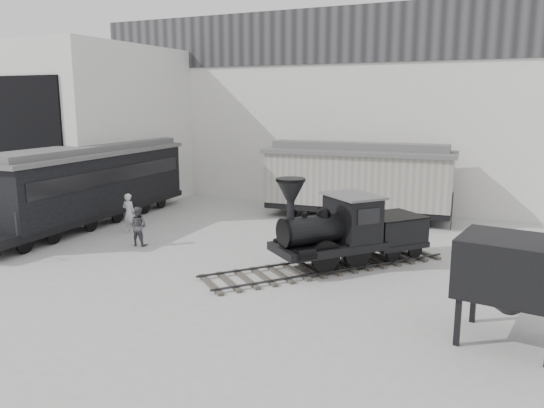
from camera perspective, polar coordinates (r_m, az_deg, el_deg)
The scene contains 9 objects.
ground at distance 17.83m, azimuth -2.46°, elevation -8.67°, with size 90.00×90.00×0.00m, color #9E9E9B.
north_wall at distance 30.90m, azimuth 10.26°, elevation 10.05°, with size 34.00×2.51×11.00m.
west_pavilion at distance 33.34m, azimuth -17.38°, elevation 7.97°, with size 7.00×12.11×9.00m.
locomotive at distance 19.63m, azimuth 7.78°, elevation -3.16°, with size 7.65×8.49×3.32m.
boxcar at distance 27.50m, azimuth 9.19°, elevation 2.66°, with size 9.77×3.62×3.93m.
passenger_coach at distance 27.58m, azimuth -18.84°, elevation 2.07°, with size 3.49×13.55×3.59m.
visitor_a at distance 25.40m, azimuth -15.13°, elevation -0.91°, with size 0.66×0.44×1.82m, color silver.
visitor_b at distance 22.96m, azimuth -14.21°, elevation -2.32°, with size 0.81×0.63×1.67m, color #4B4A50.
coal_hopper at distance 14.48m, azimuth 24.40°, elevation -7.01°, with size 2.78×2.40×2.72m.
Camera 1 is at (7.59, -14.96, 6.03)m, focal length 35.00 mm.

